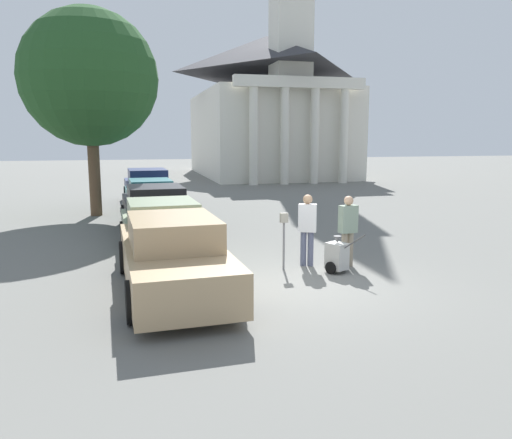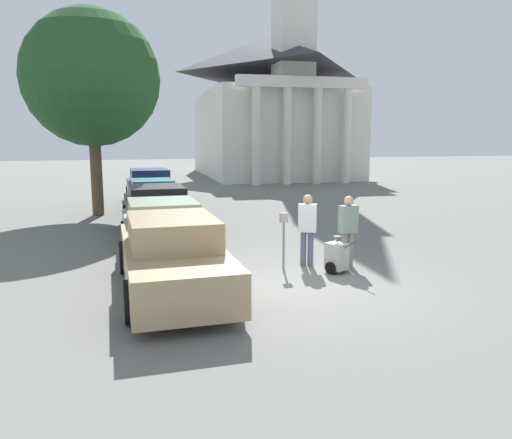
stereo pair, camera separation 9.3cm
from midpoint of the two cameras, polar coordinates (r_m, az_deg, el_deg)
ground_plane at (r=10.51m, az=4.91°, el=-7.42°), size 120.00×120.00×0.00m
parked_car_tan at (r=10.01m, az=-9.31°, el=-4.16°), size 2.14×5.25×1.53m
parked_car_sage at (r=13.15m, az=-10.42°, el=-1.11°), size 2.19×4.87×1.44m
parked_car_black at (r=16.34m, az=-11.12°, el=1.06°), size 2.20×4.95×1.50m
parked_car_teal at (r=20.14m, az=-11.65°, el=2.45°), size 2.07×4.77×1.39m
parked_car_navy at (r=23.14m, az=-11.95°, el=3.54°), size 2.15×5.20×1.62m
parking_meter at (r=11.45m, az=3.42°, el=-1.23°), size 0.18×0.09×1.32m
person_worker at (r=11.81m, az=6.11°, el=-0.70°), size 0.47×0.37×1.71m
person_supervisor at (r=11.88m, az=10.69°, el=-0.83°), size 0.45×0.29×1.68m
equipment_cart at (r=11.42m, az=9.45°, el=-4.14°), size 0.63×0.97×1.00m
church at (r=40.05m, az=1.76°, el=13.33°), size 10.39×16.15×22.99m
shade_tree at (r=20.41m, az=-18.17°, el=15.08°), size 5.11×5.11×7.78m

